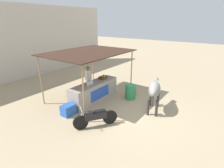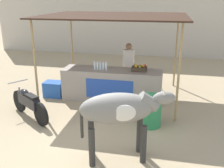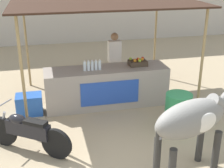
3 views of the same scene
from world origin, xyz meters
The scene contains 11 objects.
ground_plane centered at (0.00, 0.00, 0.00)m, with size 60.00×60.00×0.00m, color tan.
building_wall_far centered at (0.00, 8.91, 2.56)m, with size 16.00×0.50×5.11m, color beige.
stall_counter centered at (0.00, 2.20, 0.48)m, with size 3.00×0.82×0.96m.
stall_awning centered at (0.00, 2.50, 2.44)m, with size 4.20×3.20×2.54m.
water_bottle_row centered at (-0.35, 2.15, 1.07)m, with size 0.43×0.07×0.25m.
fruit_crate centered at (0.81, 2.25, 1.03)m, with size 0.44×0.32×0.18m.
vendor_behind_counter centered at (0.38, 2.95, 0.85)m, with size 0.34×0.22×1.65m.
cooler_box centered at (-1.88, 2.10, 0.24)m, with size 0.60×0.44×0.48m, color blue.
water_barrel centered at (1.26, 0.72, 0.39)m, with size 0.57×0.57×0.78m, color #2D8C51.
cow centered at (0.79, -0.81, 1.03)m, with size 1.84×0.93×1.44m.
motorcycle_parked centered at (-1.88, 0.50, 0.43)m, with size 1.52×1.09×0.90m.
Camera 2 is at (1.55, -5.23, 3.08)m, focal length 42.00 mm.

